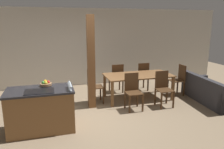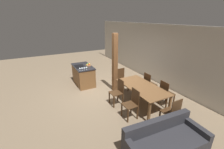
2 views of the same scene
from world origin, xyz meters
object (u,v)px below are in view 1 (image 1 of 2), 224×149
at_px(wine_glass_end, 69,82).
at_px(dining_chair_near_left, 133,91).
at_px(wine_glass_middle, 70,84).
at_px(timber_post, 91,63).
at_px(dining_chair_near_right, 163,88).
at_px(wine_glass_far, 69,83).
at_px(dining_chair_head_end, 93,86).
at_px(couch, 210,93).
at_px(kitchen_island, 41,110).
at_px(fruit_bowl, 46,84).
at_px(dining_table, 138,77).
at_px(dining_chair_far_left, 117,78).
at_px(wine_glass_near, 70,85).
at_px(dining_chair_far_right, 142,76).
at_px(dining_chair_foot_end, 178,79).

height_order(wine_glass_end, dining_chair_near_left, wine_glass_end).
bearing_deg(wine_glass_middle, timber_post, 61.11).
bearing_deg(dining_chair_near_right, wine_glass_far, -165.08).
xyz_separation_m(dining_chair_head_end, couch, (3.26, -0.79, -0.24)).
xyz_separation_m(kitchen_island, dining_chair_near_left, (2.25, 0.56, 0.05)).
relative_size(fruit_bowl, timber_post, 0.10).
bearing_deg(fruit_bowl, dining_table, 22.10).
xyz_separation_m(wine_glass_middle, wine_glass_end, (0.00, 0.19, 0.00)).
distance_m(kitchen_island, wine_glass_end, 0.82).
height_order(wine_glass_middle, dining_chair_far_left, wine_glass_middle).
height_order(wine_glass_near, dining_chair_far_right, wine_glass_near).
height_order(kitchen_island, dining_chair_near_left, dining_chair_near_left).
relative_size(dining_chair_near_left, dining_chair_head_end, 1.00).
distance_m(kitchen_island, timber_post, 1.76).
bearing_deg(wine_glass_near, timber_post, 62.91).
xyz_separation_m(dining_chair_near_right, dining_chair_head_end, (-1.79, 0.71, 0.00)).
relative_size(wine_glass_far, couch, 0.08).
distance_m(dining_table, dining_chair_far_right, 0.85).
height_order(kitchen_island, wine_glass_middle, wine_glass_middle).
bearing_deg(dining_chair_head_end, kitchen_island, 133.56).
relative_size(dining_table, couch, 1.00).
height_order(fruit_bowl, dining_chair_head_end, fruit_bowl).
bearing_deg(dining_table, dining_chair_near_right, -58.40).
bearing_deg(wine_glass_middle, wine_glass_far, 90.00).
height_order(dining_chair_near_right, timber_post, timber_post).
bearing_deg(couch, dining_chair_near_right, 90.83).
distance_m(wine_glass_middle, dining_chair_far_left, 2.80).
xyz_separation_m(fruit_bowl, wine_glass_far, (0.47, -0.35, 0.07)).
xyz_separation_m(wine_glass_end, dining_chair_near_left, (1.66, 0.58, -0.51)).
height_order(wine_glass_near, wine_glass_far, same).
bearing_deg(couch, wine_glass_near, 104.99).
relative_size(kitchen_island, couch, 0.69).
bearing_deg(timber_post, dining_chair_far_left, 45.15).
height_order(wine_glass_far, wine_glass_end, same).
height_order(kitchen_island, wine_glass_end, wine_glass_end).
distance_m(fruit_bowl, dining_table, 2.78).
distance_m(kitchen_island, fruit_bowl, 0.56).
xyz_separation_m(wine_glass_far, dining_chair_far_right, (2.53, 2.10, -0.51)).
distance_m(kitchen_island, couch, 4.63).
height_order(wine_glass_middle, dining_chair_far_right, wine_glass_middle).
xyz_separation_m(kitchen_island, wine_glass_end, (0.59, -0.02, 0.56)).
relative_size(dining_chair_far_right, dining_chair_foot_end, 1.00).
height_order(wine_glass_near, couch, wine_glass_near).
relative_size(wine_glass_end, dining_chair_far_right, 0.16).
xyz_separation_m(kitchen_island, wine_glass_middle, (0.59, -0.21, 0.56)).
relative_size(dining_chair_foot_end, couch, 0.49).
xyz_separation_m(kitchen_island, fruit_bowl, (0.12, 0.23, 0.49)).
height_order(kitchen_island, dining_chair_foot_end, dining_chair_foot_end).
relative_size(wine_glass_middle, wine_glass_far, 1.00).
bearing_deg(dining_chair_foot_end, wine_glass_near, -65.43).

